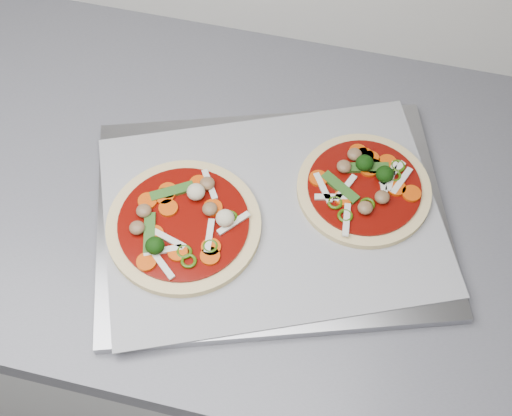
# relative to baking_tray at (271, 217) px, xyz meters

# --- Properties ---
(base_cabinet) EXTENTS (3.60, 0.60, 0.86)m
(base_cabinet) POSITION_rel_baking_tray_xyz_m (-0.43, 0.03, -0.48)
(base_cabinet) COLOR silver
(base_cabinet) RESTS_ON ground
(baking_tray) EXTENTS (0.54, 0.46, 0.01)m
(baking_tray) POSITION_rel_baking_tray_xyz_m (0.00, 0.00, 0.00)
(baking_tray) COLOR #939398
(baking_tray) RESTS_ON countertop
(parchment) EXTENTS (0.52, 0.46, 0.00)m
(parchment) POSITION_rel_baking_tray_xyz_m (0.00, 0.00, 0.01)
(parchment) COLOR #A4A4A9
(parchment) RESTS_ON baking_tray
(pizza_left) EXTENTS (0.21, 0.21, 0.03)m
(pizza_left) POSITION_rel_baking_tray_xyz_m (-0.10, -0.05, 0.02)
(pizza_left) COLOR #DFC87F
(pizza_left) RESTS_ON parchment
(pizza_right) EXTENTS (0.23, 0.23, 0.03)m
(pizza_right) POSITION_rel_baking_tray_xyz_m (0.11, 0.06, 0.02)
(pizza_right) COLOR #DFC87F
(pizza_right) RESTS_ON parchment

